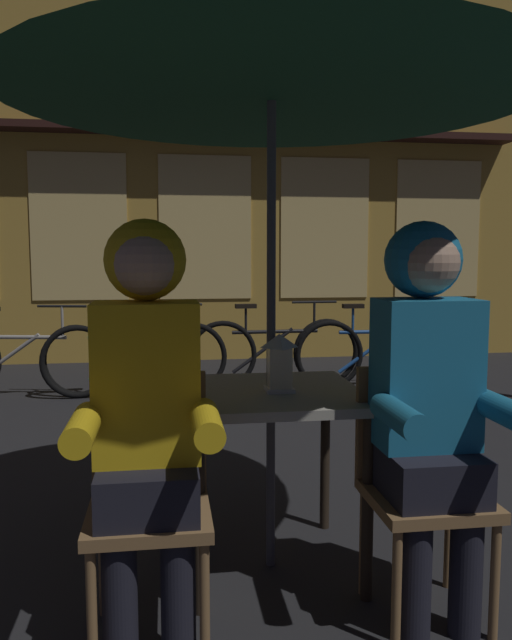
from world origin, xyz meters
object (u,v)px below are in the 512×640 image
object	(u,v)px
bicycle_second	(21,359)
bicycle_fourth	(275,352)
patio_umbrella	(272,50)
chair_right	(419,475)
person_right_hooded	(428,381)
chair_left	(149,490)
cafe_table	(271,414)
bicycle_fifth	(381,352)
bicycle_third	(136,358)
lantern	(279,361)
person_left_hooded	(147,390)

from	to	relation	value
bicycle_second	bicycle_fourth	distance (m)	2.34
patio_umbrella	chair_right	world-z (taller)	patio_umbrella
chair_right	bicycle_second	bearing A→B (deg)	120.54
person_right_hooded	bicycle_second	distance (m)	4.40
bicycle_second	chair_left	bearing A→B (deg)	-71.63
cafe_table	bicycle_fifth	world-z (taller)	bicycle_fifth
bicycle_third	bicycle_fourth	size ratio (longest dim) A/B	1.00
bicycle_second	bicycle_fourth	size ratio (longest dim) A/B	0.99
chair_right	bicycle_third	bearing A→B (deg)	107.94
lantern	chair_left	world-z (taller)	lantern
lantern	bicycle_fourth	size ratio (longest dim) A/B	0.14
patio_umbrella	lantern	bearing A→B (deg)	-49.92
patio_umbrella	bicycle_fifth	bearing A→B (deg)	63.45
lantern	person_right_hooded	size ratio (longest dim) A/B	0.17
person_left_hooded	chair_left	bearing A→B (deg)	90.00
person_left_hooded	bicycle_second	world-z (taller)	person_left_hooded
chair_left	chair_right	world-z (taller)	same
patio_umbrella	lantern	distance (m)	1.20
chair_left	person_left_hooded	distance (m)	0.36
cafe_table	bicycle_fifth	distance (m)	3.66
cafe_table	patio_umbrella	world-z (taller)	patio_umbrella
person_left_hooded	bicycle_fourth	distance (m)	4.03
lantern	bicycle_fourth	distance (m)	3.54
cafe_table	bicycle_fourth	xyz separation A→B (m)	(0.62, 3.42, -0.29)
bicycle_third	bicycle_fifth	world-z (taller)	same
cafe_table	patio_umbrella	bearing A→B (deg)	0.00
bicycle_fourth	cafe_table	bearing A→B (deg)	-100.26
cafe_table	bicycle_second	xyz separation A→B (m)	(-1.72, 3.35, -0.29)
patio_umbrella	bicycle_second	xyz separation A→B (m)	(-1.72, 3.35, -1.71)
patio_umbrella	bicycle_fifth	distance (m)	4.03
chair_left	bicycle_fifth	bearing A→B (deg)	59.84
bicycle_third	lantern	bearing A→B (deg)	-77.62
chair_left	chair_right	xyz separation A→B (m)	(0.96, 0.00, 0.00)
bicycle_fourth	person_left_hooded	bearing A→B (deg)	-105.95
chair_right	bicycle_third	xyz separation A→B (m)	(-1.17, 3.62, -0.14)
person_right_hooded	bicycle_fourth	size ratio (longest dim) A/B	0.83
chair_left	person_right_hooded	bearing A→B (deg)	-3.39
bicycle_second	patio_umbrella	bearing A→B (deg)	-62.90
person_right_hooded	bicycle_third	bearing A→B (deg)	107.68
person_left_hooded	bicycle_third	distance (m)	3.72
patio_umbrella	bicycle_third	world-z (taller)	patio_umbrella
patio_umbrella	bicycle_third	xyz separation A→B (m)	(-0.69, 3.26, -1.71)
patio_umbrella	bicycle_fourth	distance (m)	3.87
cafe_table	chair_left	distance (m)	0.62
cafe_table	bicycle_fifth	bearing A→B (deg)	63.45
bicycle_second	lantern	bearing A→B (deg)	-62.75
person_left_hooded	bicycle_third	bearing A→B (deg)	93.32
cafe_table	bicycle_second	size ratio (longest dim) A/B	0.45
chair_left	person_left_hooded	world-z (taller)	person_left_hooded
cafe_table	chair_left	xyz separation A→B (m)	(-0.48, -0.37, -0.15)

